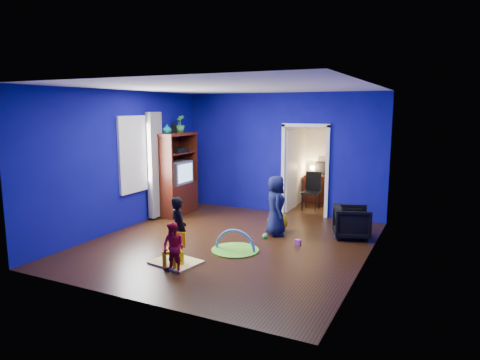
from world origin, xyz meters
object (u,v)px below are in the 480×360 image
at_px(crt_tv, 177,172).
at_px(kid_chair, 173,252).
at_px(hopper_ball, 278,222).
at_px(armchair, 352,222).
at_px(study_desk, 321,189).
at_px(toddler_red, 173,248).
at_px(child_navy, 276,206).
at_px(folding_chair, 311,192).
at_px(play_mat, 235,250).
at_px(vase, 167,129).
at_px(child_black, 179,229).
at_px(tv_armoire, 176,174).

xyz_separation_m(crt_tv, kid_chair, (1.93, -2.99, -0.77)).
distance_m(hopper_ball, kid_chair, 2.74).
bearing_deg(armchair, study_desk, 6.95).
relative_size(toddler_red, hopper_ball, 1.88).
xyz_separation_m(child_navy, study_desk, (0.00, 3.39, -0.23)).
xyz_separation_m(armchair, folding_chair, (-1.41, 1.93, 0.15)).
bearing_deg(play_mat, vase, 148.49).
height_order(child_navy, hopper_ball, child_navy).
height_order(play_mat, study_desk, study_desk).
relative_size(kid_chair, study_desk, 0.57).
xyz_separation_m(child_black, toddler_red, (0.21, -0.47, -0.15)).
height_order(armchair, toddler_red, toddler_red).
relative_size(toddler_red, folding_chair, 0.87).
bearing_deg(play_mat, armchair, 45.19).
height_order(armchair, folding_chair, folding_chair).
relative_size(child_navy, hopper_ball, 2.84).
height_order(vase, folding_chair, vase).
height_order(toddler_red, hopper_ball, toddler_red).
height_order(play_mat, folding_chair, folding_chair).
bearing_deg(hopper_ball, crt_tv, 172.37).
bearing_deg(study_desk, tv_armoire, -135.39).
distance_m(crt_tv, play_mat, 3.24).
distance_m(vase, tv_armoire, 1.13).
bearing_deg(armchair, hopper_ball, 80.49).
relative_size(kid_chair, play_mat, 0.58).
xyz_separation_m(child_navy, tv_armoire, (-2.81, 0.61, 0.38)).
bearing_deg(study_desk, toddler_red, -96.56).
relative_size(vase, play_mat, 0.25).
relative_size(armchair, play_mat, 0.80).
relative_size(toddler_red, study_desk, 0.91).
bearing_deg(folding_chair, vase, -143.07).
relative_size(vase, kid_chair, 0.43).
bearing_deg(tv_armoire, vase, -90.00).
bearing_deg(child_navy, play_mat, 136.35).
height_order(tv_armoire, folding_chair, tv_armoire).
distance_m(hopper_ball, study_desk, 3.14).
xyz_separation_m(toddler_red, crt_tv, (-2.08, 3.19, 0.62)).
bearing_deg(child_black, vase, -19.41).
distance_m(armchair, child_black, 3.49).
xyz_separation_m(toddler_red, folding_chair, (0.69, 5.00, 0.06)).
relative_size(hopper_ball, play_mat, 0.50).
distance_m(child_black, folding_chair, 4.63).
xyz_separation_m(vase, folding_chair, (2.81, 2.11, -1.61)).
bearing_deg(child_navy, vase, 53.56).
xyz_separation_m(child_black, hopper_ball, (0.85, 2.36, -0.34)).
bearing_deg(folding_chair, armchair, -53.83).
relative_size(toddler_red, crt_tv, 1.14).
xyz_separation_m(child_black, kid_chair, (0.06, -0.27, -0.30)).
xyz_separation_m(play_mat, study_desk, (0.30, 4.61, 0.36)).
relative_size(armchair, hopper_ball, 1.61).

